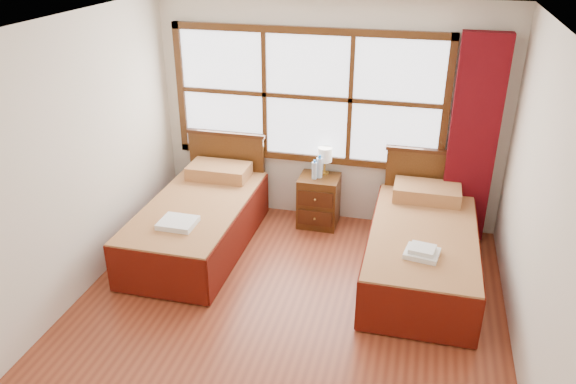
# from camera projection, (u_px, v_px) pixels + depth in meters

# --- Properties ---
(floor) EXTENTS (4.50, 4.50, 0.00)m
(floor) POSITION_uv_depth(u_px,v_px,m) (279.00, 328.00, 5.04)
(floor) COLOR brown
(floor) RESTS_ON ground
(ceiling) EXTENTS (4.50, 4.50, 0.00)m
(ceiling) POSITION_uv_depth(u_px,v_px,m) (277.00, 31.00, 3.92)
(ceiling) COLOR white
(ceiling) RESTS_ON wall_back
(wall_back) EXTENTS (4.00, 0.00, 4.00)m
(wall_back) POSITION_uv_depth(u_px,v_px,m) (329.00, 114.00, 6.45)
(wall_back) COLOR silver
(wall_back) RESTS_ON floor
(wall_left) EXTENTS (0.00, 4.50, 4.50)m
(wall_left) POSITION_uv_depth(u_px,v_px,m) (58.00, 174.00, 4.92)
(wall_left) COLOR silver
(wall_left) RESTS_ON floor
(wall_right) EXTENTS (0.00, 4.50, 4.50)m
(wall_right) POSITION_uv_depth(u_px,v_px,m) (546.00, 228.00, 4.04)
(wall_right) COLOR silver
(wall_right) RESTS_ON floor
(window) EXTENTS (3.16, 0.06, 1.56)m
(window) POSITION_uv_depth(u_px,v_px,m) (307.00, 97.00, 6.38)
(window) COLOR white
(window) RESTS_ON wall_back
(curtain) EXTENTS (0.50, 0.16, 2.30)m
(curtain) POSITION_uv_depth(u_px,v_px,m) (473.00, 141.00, 6.03)
(curtain) COLOR #5F0910
(curtain) RESTS_ON wall_back
(bed_left) EXTENTS (1.05, 2.07, 1.02)m
(bed_left) POSITION_uv_depth(u_px,v_px,m) (200.00, 220.00, 6.22)
(bed_left) COLOR #3E1D0C
(bed_left) RESTS_ON floor
(bed_right) EXTENTS (1.05, 2.07, 1.02)m
(bed_right) POSITION_uv_depth(u_px,v_px,m) (422.00, 248.00, 5.69)
(bed_right) COLOR #3E1D0C
(bed_right) RESTS_ON floor
(nightstand) EXTENTS (0.46, 0.46, 0.62)m
(nightstand) POSITION_uv_depth(u_px,v_px,m) (319.00, 201.00, 6.66)
(nightstand) COLOR #4C2910
(nightstand) RESTS_ON floor
(towels_left) EXTENTS (0.36, 0.32, 0.06)m
(towels_left) POSITION_uv_depth(u_px,v_px,m) (178.00, 223.00, 5.62)
(towels_left) COLOR white
(towels_left) RESTS_ON bed_left
(towels_right) EXTENTS (0.34, 0.31, 0.09)m
(towels_right) POSITION_uv_depth(u_px,v_px,m) (422.00, 252.00, 5.10)
(towels_right) COLOR white
(towels_right) RESTS_ON bed_right
(lamp) EXTENTS (0.17, 0.17, 0.33)m
(lamp) POSITION_uv_depth(u_px,v_px,m) (325.00, 155.00, 6.53)
(lamp) COLOR gold
(lamp) RESTS_ON nightstand
(bottle_near) EXTENTS (0.06, 0.06, 0.23)m
(bottle_near) POSITION_uv_depth(u_px,v_px,m) (315.00, 170.00, 6.45)
(bottle_near) COLOR silver
(bottle_near) RESTS_ON nightstand
(bottle_far) EXTENTS (0.07, 0.07, 0.27)m
(bottle_far) POSITION_uv_depth(u_px,v_px,m) (319.00, 167.00, 6.47)
(bottle_far) COLOR silver
(bottle_far) RESTS_ON nightstand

